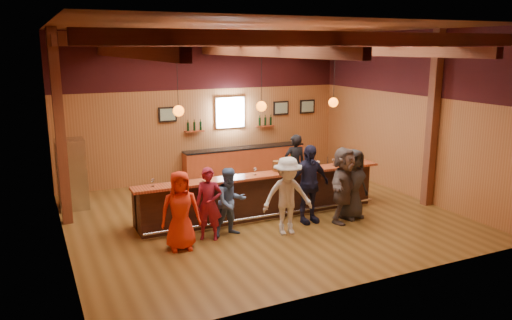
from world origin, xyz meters
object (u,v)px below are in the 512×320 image
at_px(customer_brown, 344,185).
at_px(back_bar_cabinet, 245,162).
at_px(customer_navy, 308,184).
at_px(customer_denim, 230,202).
at_px(bar_counter, 259,194).
at_px(bottle_a, 283,165).
at_px(customer_white, 287,196).
at_px(customer_redvest, 209,204).
at_px(bartender, 295,165).
at_px(ice_bucket, 277,166).
at_px(stainless_fridge, 72,174).
at_px(customer_orange, 180,211).
at_px(customer_dark, 353,184).

bearing_deg(customer_brown, back_bar_cabinet, 61.25).
bearing_deg(customer_navy, customer_denim, 177.53).
bearing_deg(bar_counter, customer_navy, -51.64).
relative_size(customer_denim, bottle_a, 4.62).
bearing_deg(customer_white, customer_redvest, 175.40).
distance_m(bartender, ice_bucket, 1.82).
xyz_separation_m(customer_navy, bottle_a, (-0.23, 0.84, 0.31)).
bearing_deg(customer_navy, stainless_fridge, 142.29).
bearing_deg(customer_orange, ice_bucket, 30.33).
distance_m(stainless_fridge, customer_white, 5.67).
height_order(customer_denim, customer_white, customer_white).
bearing_deg(customer_orange, customer_denim, 21.69).
height_order(stainless_fridge, customer_dark, stainless_fridge).
xyz_separation_m(customer_white, ice_bucket, (0.40, 1.26, 0.36)).
bearing_deg(bottle_a, ice_bucket, -173.05).
bearing_deg(back_bar_cabinet, customer_redvest, -121.88).
distance_m(customer_redvest, ice_bucket, 2.27).
height_order(stainless_fridge, customer_white, stainless_fridge).
distance_m(customer_orange, customer_brown, 3.96).
distance_m(bar_counter, customer_redvest, 1.98).
distance_m(back_bar_cabinet, ice_bucket, 3.92).
distance_m(customer_denim, bartender, 3.49).
bearing_deg(bar_counter, customer_white, -90.19).
bearing_deg(customer_brown, customer_redvest, 141.69).
bearing_deg(bottle_a, customer_navy, -74.31).
xyz_separation_m(customer_white, customer_navy, (0.80, 0.45, 0.06)).
bearing_deg(ice_bucket, customer_denim, -152.33).
bearing_deg(stainless_fridge, customer_navy, -35.12).
height_order(customer_redvest, ice_bucket, customer_redvest).
distance_m(customer_dark, bartender, 2.33).
height_order(customer_brown, customer_dark, customer_brown).
distance_m(customer_denim, customer_white, 1.25).
relative_size(customer_redvest, customer_navy, 0.85).
xyz_separation_m(stainless_fridge, customer_orange, (1.74, -3.74, -0.08)).
relative_size(customer_orange, customer_white, 0.94).
bearing_deg(customer_dark, customer_navy, 158.59).
relative_size(stainless_fridge, customer_white, 1.03).
height_order(stainless_fridge, customer_navy, customer_navy).
relative_size(customer_white, ice_bucket, 7.10).
distance_m(back_bar_cabinet, customer_denim, 5.16).
relative_size(customer_denim, customer_white, 0.87).
height_order(stainless_fridge, customer_brown, customer_brown).
distance_m(back_bar_cabinet, customer_white, 5.18).
relative_size(back_bar_cabinet, customer_navy, 2.14).
xyz_separation_m(back_bar_cabinet, customer_dark, (0.73, -4.78, 0.38)).
relative_size(bartender, ice_bucket, 6.99).
relative_size(stainless_fridge, customer_orange, 1.10).
height_order(back_bar_cabinet, bottle_a, bottle_a).
height_order(customer_redvest, customer_white, customer_white).
bearing_deg(customer_navy, bottle_a, 103.11).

